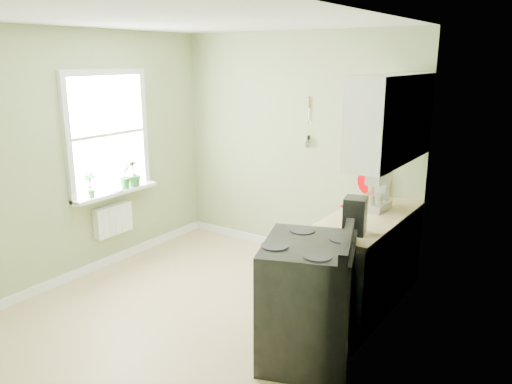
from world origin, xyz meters
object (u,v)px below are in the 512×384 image
Objects in this scene: stove at (308,300)px; kettle at (372,188)px; stand_mixer at (378,192)px; coffee_maker at (355,216)px.

stove reaches higher than kettle.
stove is 2.66× the size of stand_mixer.
stand_mixer is 1.31× the size of coffee_maker.
stand_mixer is at bearing -63.27° from kettle.
kettle is at bearing 96.93° from stove.
kettle is at bearing 116.73° from stand_mixer.
stand_mixer is at bearing 89.85° from stove.
coffee_maker is at bearing 81.17° from stove.
stand_mixer is (0.00, 1.42, 0.58)m from stove.
coffee_maker is (0.33, -1.25, 0.06)m from kettle.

